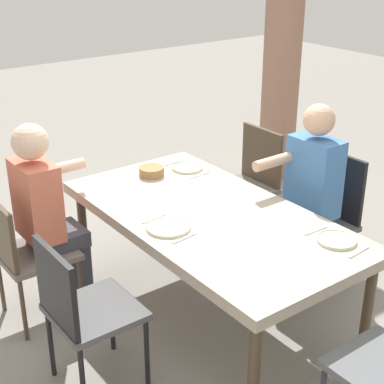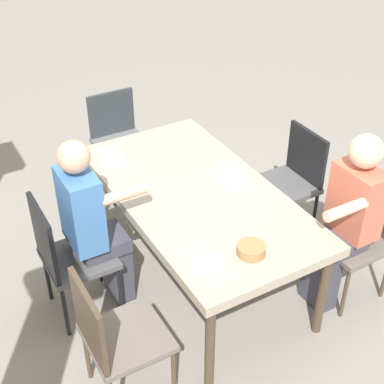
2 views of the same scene
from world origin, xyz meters
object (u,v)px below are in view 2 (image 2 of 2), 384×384
at_px(chair_west_south, 362,232).
at_px(diner_man_white, 346,218).
at_px(diner_woman_green, 93,222).
at_px(chair_west_north, 112,334).
at_px(plate_0, 207,263).
at_px(plate_1, 234,177).
at_px(dining_table, 197,199).
at_px(bread_basket, 251,250).
at_px(chair_head_east, 118,135).
at_px(plate_2, 112,158).
at_px(chair_mid_north, 65,253).
at_px(chair_mid_south, 292,177).

height_order(chair_west_south, diner_man_white, diner_man_white).
bearing_deg(diner_woman_green, chair_west_north, 165.09).
height_order(chair_west_south, plate_0, chair_west_south).
xyz_separation_m(chair_west_south, diner_woman_green, (0.76, 1.63, 0.20)).
bearing_deg(plate_0, plate_1, -42.92).
relative_size(chair_west_north, diner_woman_green, 0.69).
distance_m(dining_table, bread_basket, 0.71).
bearing_deg(chair_head_east, diner_woman_green, 150.68).
height_order(chair_head_east, plate_0, chair_head_east).
bearing_deg(diner_woman_green, diner_man_white, -117.83).
distance_m(plate_1, plate_2, 0.93).
bearing_deg(plate_2, bread_basket, -168.23).
xyz_separation_m(plate_0, bread_basket, (-0.05, -0.27, 0.02)).
height_order(chair_mid_north, plate_2, chair_mid_north).
distance_m(chair_mid_south, chair_head_east, 1.57).
height_order(chair_west_north, chair_mid_north, chair_mid_north).
bearing_deg(plate_0, chair_west_north, 91.26).
bearing_deg(chair_head_east, plate_1, -167.08).
distance_m(chair_mid_north, bread_basket, 1.22).
bearing_deg(diner_man_white, bread_basket, 92.37).
distance_m(chair_head_east, plate_2, 0.80).
relative_size(chair_west_south, diner_woman_green, 0.65).
distance_m(chair_west_south, chair_mid_south, 0.77).
height_order(chair_mid_north, diner_man_white, diner_man_white).
height_order(chair_west_north, plate_1, chair_west_north).
xyz_separation_m(chair_west_south, diner_man_white, (-0.00, 0.18, 0.19)).
bearing_deg(chair_west_south, diner_woman_green, 64.95).
xyz_separation_m(dining_table, plate_2, (0.68, 0.33, 0.07)).
bearing_deg(chair_mid_north, plate_2, -45.28).
distance_m(chair_west_north, chair_mid_north, 0.77).
bearing_deg(dining_table, chair_west_north, 126.00).
xyz_separation_m(chair_mid_north, chair_mid_south, (-0.00, -1.84, -0.01)).
height_order(chair_west_north, diner_woman_green, diner_woman_green).
height_order(plate_1, bread_basket, bread_basket).
xyz_separation_m(chair_west_south, plate_1, (0.68, 0.60, 0.25)).
relative_size(chair_head_east, plate_0, 4.06).
bearing_deg(plate_0, chair_head_east, -8.76).
bearing_deg(chair_mid_north, chair_west_south, -112.63).
relative_size(diner_woman_green, diner_man_white, 1.02).
height_order(diner_woman_green, plate_2, diner_woman_green).
relative_size(chair_head_east, diner_man_white, 0.69).
bearing_deg(diner_man_white, diner_woman_green, 62.17).
xyz_separation_m(chair_west_north, chair_mid_south, (0.77, -1.84, 0.00)).
relative_size(chair_mid_north, diner_woman_green, 0.70).
relative_size(plate_0, plate_2, 1.00).
height_order(chair_west_south, plate_2, chair_west_south).
height_order(plate_2, bread_basket, bread_basket).
distance_m(chair_mid_north, diner_man_white, 1.83).
distance_m(dining_table, diner_man_white, 0.99).
bearing_deg(diner_man_white, plate_2, 38.26).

